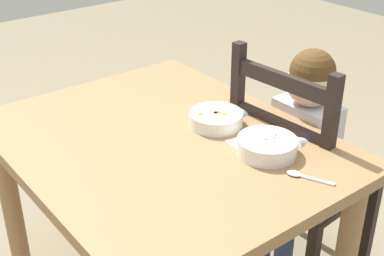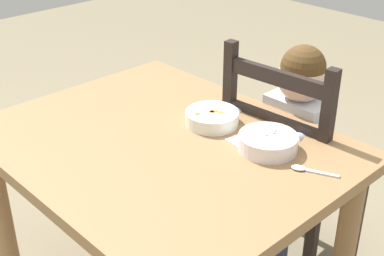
# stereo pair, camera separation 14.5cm
# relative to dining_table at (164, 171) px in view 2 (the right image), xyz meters

# --- Properties ---
(dining_table) EXTENTS (1.10, 0.88, 0.72)m
(dining_table) POSITION_rel_dining_table_xyz_m (0.00, 0.00, 0.00)
(dining_table) COLOR #9A7249
(dining_table) RESTS_ON ground
(dining_chair) EXTENTS (0.45, 0.45, 0.96)m
(dining_chair) POSITION_rel_dining_table_xyz_m (0.15, 0.49, -0.16)
(dining_chair) COLOR black
(dining_chair) RESTS_ON ground
(child_figure) EXTENTS (0.32, 0.31, 0.95)m
(child_figure) POSITION_rel_dining_table_xyz_m (0.15, 0.48, 0.01)
(child_figure) COLOR silver
(child_figure) RESTS_ON ground
(bowl_of_peas) EXTENTS (0.18, 0.18, 0.05)m
(bowl_of_peas) POSITION_rel_dining_table_xyz_m (0.26, 0.19, 0.14)
(bowl_of_peas) COLOR white
(bowl_of_peas) RESTS_ON dining_table
(bowl_of_carrots) EXTENTS (0.18, 0.18, 0.05)m
(bowl_of_carrots) POSITION_rel_dining_table_xyz_m (0.03, 0.19, 0.14)
(bowl_of_carrots) COLOR white
(bowl_of_carrots) RESTS_ON dining_table
(spoon) EXTENTS (0.13, 0.08, 0.01)m
(spoon) POSITION_rel_dining_table_xyz_m (0.41, 0.18, 0.12)
(spoon) COLOR silver
(spoon) RESTS_ON dining_table
(paper_napkin) EXTENTS (0.15, 0.14, 0.00)m
(paper_napkin) POSITION_rel_dining_table_xyz_m (0.21, 0.20, 0.11)
(paper_napkin) COLOR white
(paper_napkin) RESTS_ON dining_table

